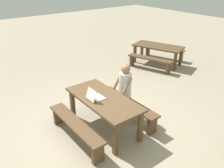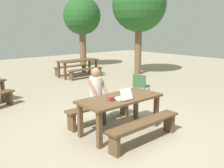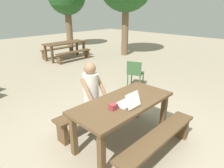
{
  "view_description": "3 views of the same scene",
  "coord_description": "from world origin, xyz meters",
  "px_view_note": "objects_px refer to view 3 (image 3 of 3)",
  "views": [
    {
      "loc": [
        3.6,
        -2.55,
        3.25
      ],
      "look_at": [
        -0.02,
        0.25,
        1.03
      ],
      "focal_mm": 37.85,
      "sensor_mm": 36.0,
      "label": 1
    },
    {
      "loc": [
        -3.41,
        -3.68,
        2.21
      ],
      "look_at": [
        -0.02,
        0.25,
        1.03
      ],
      "focal_mm": 39.05,
      "sensor_mm": 36.0,
      "label": 2
    },
    {
      "loc": [
        -2.3,
        -1.94,
        2.24
      ],
      "look_at": [
        -0.02,
        0.25,
        1.03
      ],
      "focal_mm": 31.66,
      "sensor_mm": 36.0,
      "label": 3
    }
  ],
  "objects_px": {
    "person_seated": "(92,92)",
    "plastic_chair": "(135,73)",
    "picnic_table_front": "(123,107)",
    "small_pouch": "(113,107)",
    "picnic_table_mid": "(65,45)",
    "laptop": "(128,102)"
  },
  "relations": [
    {
      "from": "picnic_table_front",
      "to": "person_seated",
      "type": "relative_size",
      "value": 1.38
    },
    {
      "from": "small_pouch",
      "to": "person_seated",
      "type": "relative_size",
      "value": 0.09
    },
    {
      "from": "picnic_table_front",
      "to": "small_pouch",
      "type": "height_order",
      "value": "small_pouch"
    },
    {
      "from": "laptop",
      "to": "person_seated",
      "type": "height_order",
      "value": "person_seated"
    },
    {
      "from": "small_pouch",
      "to": "plastic_chair",
      "type": "height_order",
      "value": "small_pouch"
    },
    {
      "from": "small_pouch",
      "to": "picnic_table_mid",
      "type": "height_order",
      "value": "small_pouch"
    },
    {
      "from": "laptop",
      "to": "plastic_chair",
      "type": "relative_size",
      "value": 0.41
    },
    {
      "from": "picnic_table_front",
      "to": "small_pouch",
      "type": "distance_m",
      "value": 0.37
    },
    {
      "from": "picnic_table_front",
      "to": "person_seated",
      "type": "xyz_separation_m",
      "value": [
        -0.12,
        0.68,
        0.12
      ]
    },
    {
      "from": "laptop",
      "to": "person_seated",
      "type": "xyz_separation_m",
      "value": [
        -0.04,
        0.84,
        -0.06
      ]
    },
    {
      "from": "person_seated",
      "to": "plastic_chair",
      "type": "distance_m",
      "value": 2.54
    },
    {
      "from": "laptop",
      "to": "small_pouch",
      "type": "distance_m",
      "value": 0.27
    },
    {
      "from": "picnic_table_front",
      "to": "small_pouch",
      "type": "xyz_separation_m",
      "value": [
        -0.33,
        -0.07,
        0.16
      ]
    },
    {
      "from": "plastic_chair",
      "to": "picnic_table_mid",
      "type": "relative_size",
      "value": 0.4
    },
    {
      "from": "picnic_table_front",
      "to": "person_seated",
      "type": "height_order",
      "value": "person_seated"
    },
    {
      "from": "plastic_chair",
      "to": "picnic_table_front",
      "type": "bearing_deg",
      "value": 102.41
    },
    {
      "from": "plastic_chair",
      "to": "small_pouch",
      "type": "bearing_deg",
      "value": 100.11
    },
    {
      "from": "small_pouch",
      "to": "person_seated",
      "type": "distance_m",
      "value": 0.78
    },
    {
      "from": "small_pouch",
      "to": "person_seated",
      "type": "bearing_deg",
      "value": 74.26
    },
    {
      "from": "small_pouch",
      "to": "picnic_table_mid",
      "type": "distance_m",
      "value": 6.87
    },
    {
      "from": "small_pouch",
      "to": "laptop",
      "type": "bearing_deg",
      "value": -19.79
    },
    {
      "from": "picnic_table_front",
      "to": "plastic_chair",
      "type": "height_order",
      "value": "plastic_chair"
    }
  ]
}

